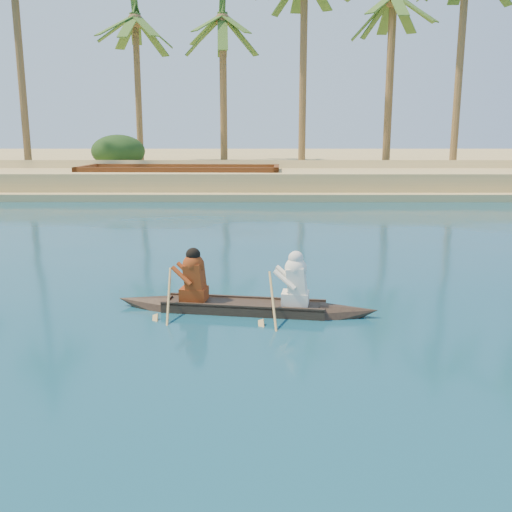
# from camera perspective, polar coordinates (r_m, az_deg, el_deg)

# --- Properties ---
(sandy_embankment) EXTENTS (150.00, 51.00, 1.50)m
(sandy_embankment) POSITION_cam_1_polar(r_m,az_deg,el_deg) (53.26, 5.77, 9.08)
(sandy_embankment) COLOR #D8B979
(sandy_embankment) RESTS_ON ground
(palm_grove) EXTENTS (110.00, 14.00, 16.00)m
(palm_grove) POSITION_cam_1_polar(r_m,az_deg,el_deg) (41.64, 7.64, 18.50)
(palm_grove) COLOR #335A1F
(palm_grove) RESTS_ON ground
(shrub_cluster) EXTENTS (100.00, 6.00, 2.40)m
(shrub_cluster) POSITION_cam_1_polar(r_m,az_deg,el_deg) (37.96, 8.03, 8.83)
(shrub_cluster) COLOR #1A3714
(shrub_cluster) RESTS_ON ground
(canoe) EXTENTS (5.06, 1.43, 1.38)m
(canoe) POSITION_cam_1_polar(r_m,az_deg,el_deg) (10.81, -1.21, -4.23)
(canoe) COLOR #392B1F
(canoe) RESTS_ON ground
(barge_mid) EXTENTS (11.15, 4.12, 1.84)m
(barge_mid) POSITION_cam_1_polar(r_m,az_deg,el_deg) (32.55, -7.53, 7.33)
(barge_mid) COLOR #612B14
(barge_mid) RESTS_ON ground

